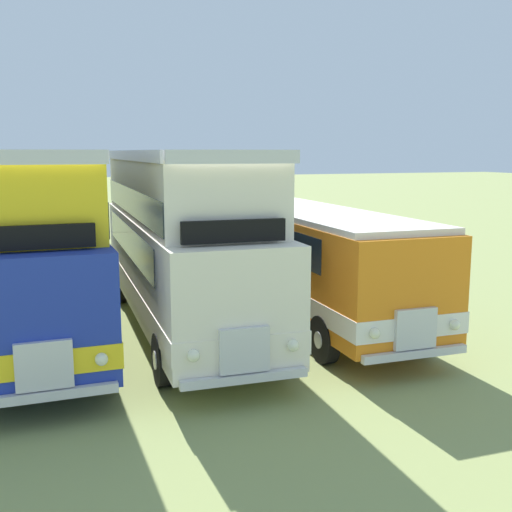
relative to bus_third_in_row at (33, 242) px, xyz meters
The scene contains 5 objects.
ground_plane 2.36m from the bus_third_in_row, 90.34° to the right, with size 200.00×200.00×0.00m, color #8C9956.
bus_third_in_row is the anchor object (origin of this frame).
bus_fourth_in_row 3.51m from the bus_third_in_row, ahead, with size 3.03×10.88×4.52m.
bus_fifth_in_row 6.99m from the bus_third_in_row, ahead, with size 2.90×11.51×2.99m.
rope_fence_line 12.61m from the bus_third_in_row, 90.00° to the left, with size 20.00×0.08×1.05m.
Camera 1 is at (-0.27, -15.43, 4.48)m, focal length 43.62 mm.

